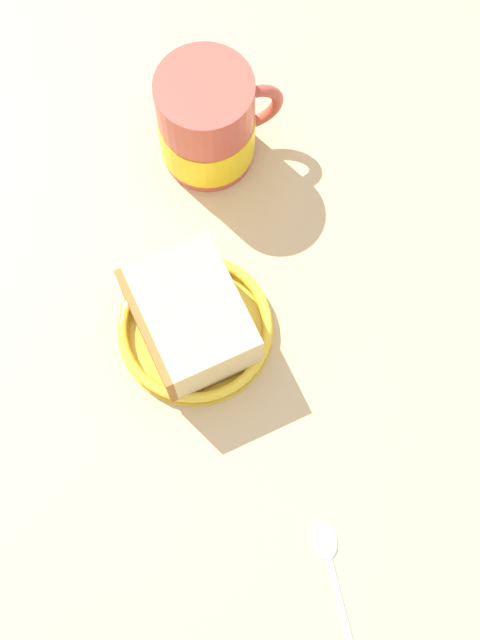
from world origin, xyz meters
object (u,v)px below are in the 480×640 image
Objects in this scene: small_plate at (195,328)px; tea_mug at (208,124)px; cake_slice at (190,318)px; teaspoon at (332,568)px.

small_plate is 1.26× the size of tea_mug.
cake_slice is 17.25cm from tea_mug.
tea_mug reaches higher than teaspoon.
tea_mug reaches higher than cake_slice.
tea_mug is (-5.94, 16.02, 3.91)cm from small_plate.
teaspoon is (17.82, -13.02, -3.32)cm from cake_slice.
small_plate is at bearing 48.83° from cake_slice.
teaspoon is (23.58, -29.25, -4.31)cm from tea_mug.
cake_slice is 1.20× the size of teaspoon.
cake_slice reaches higher than small_plate.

